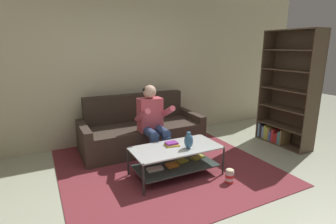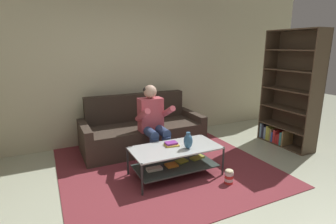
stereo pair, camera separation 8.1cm
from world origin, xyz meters
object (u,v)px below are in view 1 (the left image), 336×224
couch (141,131)px  vase (189,141)px  book_stack (172,144)px  bookshelf (287,99)px  coffee_table (176,157)px  person_seated_center (153,120)px  popcorn_tub (230,176)px

couch → vase: 1.37m
book_stack → bookshelf: 2.50m
couch → coffee_table: (0.05, -1.22, -0.02)m
person_seated_center → book_stack: person_seated_center is taller
person_seated_center → vase: size_ratio=5.15×
coffee_table → vase: size_ratio=5.33×
couch → bookshelf: size_ratio=1.03×
vase → bookshelf: (2.30, 0.35, 0.31)m
person_seated_center → book_stack: 0.63m
coffee_table → popcorn_tub: coffee_table is taller
person_seated_center → popcorn_tub: 1.45m
vase → bookshelf: 2.35m
book_stack → popcorn_tub: (0.56, -0.61, -0.34)m
popcorn_tub → coffee_table: bearing=135.6°
coffee_table → book_stack: size_ratio=5.80×
coffee_table → bookshelf: 2.51m
vase → popcorn_tub: bearing=-45.5°
book_stack → bookshelf: (2.46, 0.15, 0.40)m
bookshelf → coffee_table: bearing=-174.6°
vase → book_stack: bearing=127.8°
couch → vase: (0.18, -1.34, 0.23)m
couch → book_stack: 1.14m
vase → book_stack: 0.27m
book_stack → couch: bearing=91.3°
coffee_table → vase: 0.31m
person_seated_center → book_stack: size_ratio=5.60×
vase → popcorn_tub: size_ratio=1.12×
coffee_table → popcorn_tub: (0.53, -0.52, -0.18)m
popcorn_tub → bookshelf: bearing=21.6°
person_seated_center → popcorn_tub: bearing=-64.2°
couch → vase: size_ratio=9.14×
vase → bookshelf: bearing=8.5°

